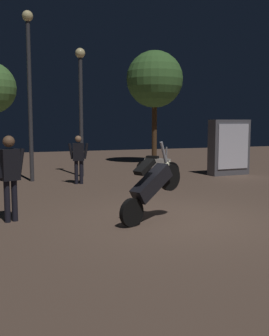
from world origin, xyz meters
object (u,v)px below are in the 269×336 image
motorcycle_black_foreground (151,186)px  person_rider_beside (78,156)px  motorcycle_white_parked_left (157,165)px  person_bystander_far (10,170)px  kiosk_billboard (229,147)px  streetlamp_near (29,76)px  streetlamp_far (81,95)px

motorcycle_black_foreground → person_rider_beside: (-0.28, 5.50, 0.19)m
motorcycle_black_foreground → motorcycle_white_parked_left: size_ratio=1.29×
person_bystander_far → kiosk_billboard: bearing=98.4°
motorcycle_white_parked_left → streetlamp_near: 5.47m
motorcycle_white_parked_left → streetlamp_far: size_ratio=0.27×
kiosk_billboard → person_rider_beside: bearing=-0.7°
person_rider_beside → streetlamp_far: size_ratio=0.34×
motorcycle_white_parked_left → streetlamp_far: bearing=-155.5°
person_bystander_far → kiosk_billboard: kiosk_billboard is taller
person_rider_beside → person_bystander_far: 5.10m
motorcycle_white_parked_left → streetlamp_far: 3.78m
streetlamp_far → kiosk_billboard: 5.90m
kiosk_billboard → streetlamp_near: bearing=-10.2°
motorcycle_black_foreground → motorcycle_white_parked_left: bearing=42.3°
motorcycle_white_parked_left → person_rider_beside: size_ratio=0.80×
person_rider_beside → streetlamp_near: 3.15m
person_bystander_far → streetlamp_far: 7.14m
streetlamp_far → motorcycle_white_parked_left: bearing=-19.7°
person_bystander_far → streetlamp_far: streetlamp_far is taller
person_rider_beside → streetlamp_far: streetlamp_far is taller
motorcycle_white_parked_left → kiosk_billboard: (2.75, -0.50, 0.61)m
streetlamp_near → streetlamp_far: 2.04m
motorcycle_white_parked_left → kiosk_billboard: 2.87m
motorcycle_black_foreground → streetlamp_near: 7.39m
motorcycle_black_foreground → streetlamp_near: size_ratio=0.29×
person_bystander_far → kiosk_billboard: size_ratio=0.84×
motorcycle_white_parked_left → person_bystander_far: bearing=-92.1°
person_bystander_far → streetlamp_near: size_ratio=0.31×
motorcycle_black_foreground → streetlamp_far: (0.21, 7.24, 2.24)m
motorcycle_white_parked_left → streetlamp_far: (-2.64, 0.94, 2.55)m
kiosk_billboard → motorcycle_white_parked_left: bearing=-13.9°
streetlamp_near → kiosk_billboard: (7.26, -0.85, -2.47)m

